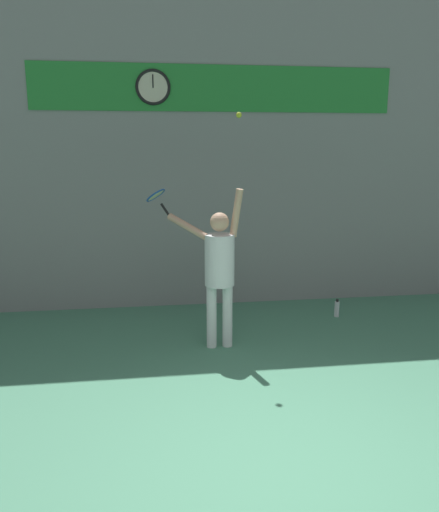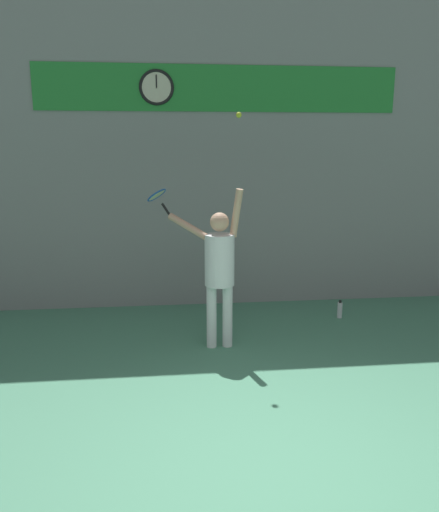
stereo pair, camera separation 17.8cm
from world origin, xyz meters
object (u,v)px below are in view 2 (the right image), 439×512
(scoreboard_clock, at_px, (156,87))
(water_bottle, at_px, (340,310))
(tennis_ball, at_px, (239,115))
(tennis_player, at_px, (219,265))
(tennis_racket, at_px, (158,197))

(scoreboard_clock, height_order, water_bottle, scoreboard_clock)
(scoreboard_clock, relative_size, tennis_ball, 7.77)
(tennis_player, relative_size, tennis_ball, 30.61)
(scoreboard_clock, distance_m, tennis_player, 3.03)
(scoreboard_clock, bearing_deg, water_bottle, -18.05)
(scoreboard_clock, xyz_separation_m, water_bottle, (2.71, -0.88, -3.31))
(tennis_player, relative_size, tennis_racket, 5.65)
(tennis_player, relative_size, water_bottle, 7.43)
(tennis_racket, xyz_separation_m, tennis_ball, (0.99, -0.51, 1.00))
(tennis_ball, distance_m, water_bottle, 3.44)
(tennis_ball, xyz_separation_m, water_bottle, (1.73, 0.98, -2.81))
(tennis_player, bearing_deg, scoreboard_clock, 112.81)
(tennis_player, distance_m, tennis_ball, 1.85)
(scoreboard_clock, xyz_separation_m, tennis_ball, (0.98, -1.86, -0.50))
(tennis_ball, bearing_deg, scoreboard_clock, 117.78)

